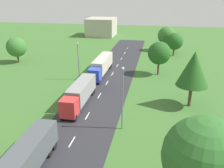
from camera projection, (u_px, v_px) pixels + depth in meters
road at (74, 139)px, 31.69m from camera, size 10.00×140.00×0.06m
lane_marking_centre at (62, 159)px, 27.76m from camera, size 0.16×120.52×0.01m
truck_second at (80, 93)px, 40.63m from camera, size 2.53×12.34×3.58m
truck_third at (102, 65)px, 55.74m from camera, size 2.57×14.18×3.79m
lamppost_second at (122, 96)px, 32.23m from camera, size 0.36×0.36×9.09m
lamppost_third at (78, 59)px, 51.25m from camera, size 0.36×0.36×8.25m
tree_oak at (159, 53)px, 54.49m from camera, size 5.20×5.20×7.70m
tree_birch at (204, 158)px, 19.03m from camera, size 6.70×6.70×9.21m
tree_pine at (17, 47)px, 64.26m from camera, size 5.31×5.31×6.96m
tree_elm at (167, 36)px, 77.16m from camera, size 5.73×5.73×7.84m
tree_ash at (193, 69)px, 38.55m from camera, size 5.20×5.20×9.43m
tree_lime at (175, 41)px, 71.51m from camera, size 5.00×5.00×6.79m
distant_building at (101, 27)px, 104.87m from camera, size 11.62×12.71×7.46m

